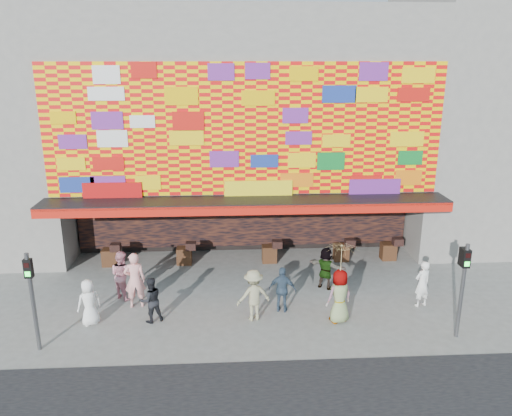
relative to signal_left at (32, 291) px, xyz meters
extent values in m
plane|color=slate|center=(6.20, 1.50, -1.86)|extent=(90.00, 90.00, 0.00)
cube|color=gray|center=(6.20, 9.50, 4.64)|extent=(15.00, 8.00, 7.00)
cube|color=black|center=(6.20, 10.50, -0.36)|extent=(15.00, 6.00, 3.00)
cube|color=gray|center=(-1.10, 6.50, -0.36)|extent=(0.40, 2.00, 3.00)
cube|color=gray|center=(13.50, 6.50, -0.36)|extent=(0.40, 2.00, 3.00)
cube|color=black|center=(6.20, 4.90, 1.14)|extent=(15.20, 1.60, 0.12)
cube|color=red|center=(6.20, 4.12, 0.99)|extent=(15.20, 0.04, 0.35)
cube|color=#FFC800|center=(6.20, 5.46, 3.69)|extent=(14.80, 0.08, 4.90)
cube|color=black|center=(6.20, 7.35, -0.31)|extent=(14.00, 0.25, 2.50)
cylinder|color=#59595B|center=(0.00, 0.00, -0.36)|extent=(0.12, 0.12, 3.00)
cube|color=black|center=(0.00, 0.00, 0.69)|extent=(0.22, 0.18, 0.55)
cube|color=black|center=(0.00, -0.09, 0.82)|extent=(0.14, 0.02, 0.14)
cube|color=#19E533|center=(0.00, -0.09, 0.56)|extent=(0.14, 0.02, 0.14)
cylinder|color=#59595B|center=(12.40, 0.00, -0.36)|extent=(0.12, 0.12, 3.00)
cube|color=black|center=(12.40, 0.00, 0.69)|extent=(0.22, 0.18, 0.55)
cube|color=black|center=(12.40, -0.09, 0.82)|extent=(0.14, 0.02, 0.14)
cube|color=#19E533|center=(12.40, -0.09, 0.56)|extent=(0.14, 0.02, 0.14)
imported|color=white|center=(1.12, 1.38, -1.10)|extent=(0.88, 0.80, 1.51)
imported|color=#F8A4A0|center=(2.37, 2.49, -0.89)|extent=(0.77, 0.57, 1.95)
imported|color=black|center=(3.04, 1.45, -1.11)|extent=(0.91, 0.83, 1.51)
imported|color=tan|center=(6.30, 1.39, -1.01)|extent=(1.24, 0.92, 1.71)
imported|color=#374B61|center=(7.28, 1.87, -1.07)|extent=(0.99, 0.60, 1.57)
imported|color=gray|center=(9.05, 3.56, -1.08)|extent=(1.44, 1.24, 1.57)
imported|color=gray|center=(9.02, 1.11, -0.98)|extent=(1.00, 0.83, 1.77)
imported|color=white|center=(12.04, 2.00, -1.05)|extent=(0.69, 0.57, 1.63)
imported|color=pink|center=(1.79, 3.18, -0.99)|extent=(1.07, 1.04, 1.74)
imported|color=beige|center=(9.02, 1.11, 0.32)|extent=(1.14, 1.16, 0.95)
cylinder|color=#4C3326|center=(9.02, 1.11, -0.61)|extent=(0.02, 0.02, 1.00)
camera|label=1|loc=(5.57, -13.02, 6.26)|focal=35.00mm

